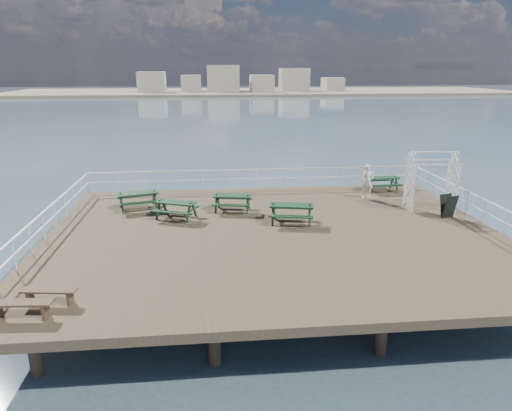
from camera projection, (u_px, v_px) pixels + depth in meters
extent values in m
cube|color=brown|center=(274.00, 236.00, 18.33)|extent=(18.00, 14.00, 0.30)
plane|color=#465D77|center=(230.00, 136.00, 56.93)|extent=(300.00, 300.00, 0.00)
cube|color=tan|center=(263.00, 92.00, 148.64)|extent=(160.00, 40.00, 0.80)
cube|color=beige|center=(152.00, 82.00, 141.47)|extent=(8.00, 8.00, 6.00)
cube|color=beige|center=(191.00, 83.00, 142.76)|extent=(6.00, 8.00, 5.00)
cube|color=beige|center=(223.00, 78.00, 143.27)|extent=(10.00, 8.00, 8.00)
cube|color=beige|center=(261.00, 83.00, 144.84)|extent=(7.00, 8.00, 5.00)
cube|color=beige|center=(295.00, 80.00, 145.59)|extent=(9.00, 8.00, 7.00)
cube|color=beige|center=(335.00, 84.00, 147.26)|extent=(6.00, 8.00, 4.00)
cylinder|color=brown|center=(35.00, 355.00, 12.73)|extent=(0.36, 0.36, 2.10)
cylinder|color=brown|center=(113.00, 225.00, 23.20)|extent=(0.36, 0.36, 2.10)
cylinder|color=brown|center=(397.00, 215.00, 24.62)|extent=(0.36, 0.36, 2.10)
cube|color=silver|center=(257.00, 170.00, 24.49)|extent=(17.70, 0.07, 0.07)
cube|color=silver|center=(257.00, 179.00, 24.64)|extent=(17.70, 0.05, 0.05)
cylinder|color=silver|center=(89.00, 183.00, 23.80)|extent=(0.05, 0.05, 1.10)
cube|color=silver|center=(42.00, 214.00, 17.14)|extent=(0.07, 13.70, 0.07)
cube|color=silver|center=(43.00, 227.00, 17.28)|extent=(0.05, 13.70, 0.05)
cube|color=silver|center=(487.00, 201.00, 18.82)|extent=(0.07, 13.70, 0.07)
cube|color=silver|center=(485.00, 212.00, 18.96)|extent=(0.05, 13.70, 0.05)
cube|color=#123119|center=(138.00, 193.00, 21.08)|extent=(1.95, 1.17, 0.06)
cube|color=#123119|center=(136.00, 196.00, 21.71)|extent=(1.83, 0.73, 0.05)
cube|color=#123119|center=(140.00, 203.00, 20.62)|extent=(1.83, 0.73, 0.05)
cube|color=#123119|center=(121.00, 201.00, 20.91)|extent=(0.47, 1.44, 0.06)
cube|color=#123119|center=(155.00, 198.00, 21.43)|extent=(0.47, 1.44, 0.06)
cube|color=#123119|center=(121.00, 201.00, 21.20)|extent=(0.22, 0.53, 0.89)
cube|color=#123119|center=(122.00, 204.00, 20.65)|extent=(0.22, 0.53, 0.89)
cube|color=#123119|center=(154.00, 197.00, 21.72)|extent=(0.22, 0.53, 0.89)
cube|color=#123119|center=(156.00, 201.00, 21.18)|extent=(0.22, 0.53, 0.89)
cube|color=#123119|center=(138.00, 203.00, 21.22)|extent=(1.58, 0.51, 0.06)
cube|color=#123119|center=(232.00, 196.00, 20.81)|extent=(1.81, 0.97, 0.06)
cube|color=#123119|center=(234.00, 198.00, 21.44)|extent=(1.73, 0.55, 0.05)
cube|color=#123119|center=(231.00, 205.00, 20.35)|extent=(1.73, 0.55, 0.05)
cube|color=#123119|center=(217.00, 202.00, 20.96)|extent=(0.33, 1.37, 0.06)
cube|color=#123119|center=(248.00, 202.00, 20.84)|extent=(0.33, 1.37, 0.06)
cube|color=#123119|center=(218.00, 201.00, 21.24)|extent=(0.17, 0.50, 0.84)
cube|color=#123119|center=(216.00, 204.00, 20.70)|extent=(0.17, 0.50, 0.84)
cube|color=#123119|center=(249.00, 202.00, 21.13)|extent=(0.17, 0.50, 0.84)
cube|color=#123119|center=(247.00, 205.00, 20.58)|extent=(0.17, 0.50, 0.84)
cube|color=#123119|center=(233.00, 206.00, 20.95)|extent=(1.51, 0.36, 0.06)
cube|color=#123119|center=(382.00, 178.00, 24.16)|extent=(1.78, 0.77, 0.06)
cube|color=#123119|center=(377.00, 180.00, 24.79)|extent=(1.76, 0.33, 0.05)
cube|color=#123119|center=(386.00, 185.00, 23.69)|extent=(1.76, 0.33, 0.05)
cube|color=#123119|center=(368.00, 184.00, 24.14)|extent=(0.15, 1.41, 0.06)
cube|color=#123119|center=(394.00, 183.00, 24.35)|extent=(0.15, 1.41, 0.06)
cube|color=#123119|center=(366.00, 183.00, 24.43)|extent=(0.10, 0.51, 0.85)
cube|color=#123119|center=(370.00, 186.00, 23.88)|extent=(0.10, 0.51, 0.85)
cube|color=#123119|center=(392.00, 182.00, 24.64)|extent=(0.10, 0.51, 0.85)
cube|color=#123119|center=(397.00, 185.00, 24.09)|extent=(0.10, 0.51, 0.85)
cube|color=#123119|center=(381.00, 186.00, 24.30)|extent=(1.56, 0.16, 0.06)
cube|color=#123119|center=(176.00, 202.00, 19.79)|extent=(1.86, 1.29, 0.06)
cube|color=#123119|center=(182.00, 205.00, 20.40)|extent=(1.69, 0.89, 0.05)
cube|color=#123119|center=(170.00, 212.00, 19.35)|extent=(1.69, 0.89, 0.05)
cube|color=#123119|center=(161.00, 207.00, 20.09)|extent=(0.61, 1.32, 0.06)
cube|color=#123119|center=(191.00, 210.00, 19.68)|extent=(0.61, 1.32, 0.06)
cube|color=#123119|center=(164.00, 207.00, 20.36)|extent=(0.26, 0.49, 0.84)
cube|color=#123119|center=(158.00, 210.00, 19.84)|extent=(0.26, 0.49, 0.84)
cube|color=#123119|center=(194.00, 209.00, 19.96)|extent=(0.26, 0.49, 0.84)
cube|color=#123119|center=(188.00, 213.00, 19.43)|extent=(0.26, 0.49, 0.84)
cube|color=#123119|center=(176.00, 213.00, 19.93)|extent=(1.45, 0.67, 0.06)
cube|color=#123119|center=(292.00, 205.00, 19.20)|extent=(1.95, 1.08, 0.06)
cube|color=#123119|center=(292.00, 208.00, 19.87)|extent=(1.85, 0.63, 0.05)
cube|color=#123119|center=(291.00, 217.00, 18.71)|extent=(1.85, 0.63, 0.05)
cube|color=#123119|center=(273.00, 212.00, 19.38)|extent=(0.38, 1.47, 0.06)
cube|color=#123119|center=(310.00, 213.00, 19.22)|extent=(0.38, 1.47, 0.06)
cube|color=#123119|center=(274.00, 211.00, 19.68)|extent=(0.19, 0.53, 0.89)
cube|color=#123119|center=(273.00, 215.00, 19.10)|extent=(0.19, 0.53, 0.89)
cube|color=#123119|center=(309.00, 212.00, 19.52)|extent=(0.19, 0.53, 0.89)
cube|color=#123119|center=(310.00, 217.00, 18.94)|extent=(0.19, 0.53, 0.89)
cube|color=#123119|center=(291.00, 217.00, 19.35)|extent=(1.62, 0.42, 0.06)
cube|color=brown|center=(49.00, 290.00, 12.67)|extent=(1.54, 0.55, 0.06)
cube|color=brown|center=(30.00, 297.00, 12.75)|extent=(0.12, 0.33, 0.38)
cube|color=brown|center=(70.00, 298.00, 12.72)|extent=(0.12, 0.33, 0.38)
cube|color=brown|center=(20.00, 303.00, 11.92)|extent=(1.67, 0.51, 0.06)
cube|color=brown|center=(45.00, 311.00, 12.01)|extent=(0.11, 0.35, 0.41)
cube|color=silver|center=(414.00, 189.00, 20.40)|extent=(0.09, 0.09, 2.18)
cube|color=silver|center=(406.00, 183.00, 21.45)|extent=(0.09, 0.09, 2.18)
cube|color=silver|center=(458.00, 189.00, 20.46)|extent=(0.09, 0.09, 2.18)
cube|color=silver|center=(447.00, 183.00, 21.50)|extent=(0.09, 0.09, 2.18)
cube|color=silver|center=(439.00, 165.00, 20.10)|extent=(2.18, 0.23, 0.07)
cube|color=silver|center=(429.00, 160.00, 21.14)|extent=(2.18, 0.23, 0.07)
cube|color=silver|center=(435.00, 152.00, 20.49)|extent=(2.18, 0.22, 0.06)
cube|color=black|center=(450.00, 207.00, 19.78)|extent=(0.69, 0.44, 1.05)
cube|color=black|center=(446.00, 206.00, 19.97)|extent=(0.69, 0.44, 1.05)
imported|color=white|center=(367.00, 182.00, 22.73)|extent=(0.64, 0.43, 1.72)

